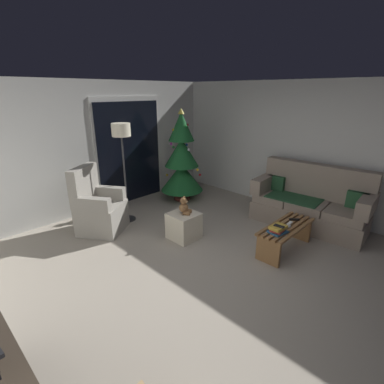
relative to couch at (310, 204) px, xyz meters
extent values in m
plane|color=#9E9384|center=(-2.32, 0.36, -0.40)|extent=(7.00, 7.00, 0.00)
cube|color=beige|center=(-2.32, 3.42, 0.85)|extent=(5.72, 0.12, 2.50)
cube|color=beige|center=(0.54, 0.36, 0.85)|extent=(0.12, 6.00, 2.50)
cube|color=silver|center=(-1.46, 3.35, 0.70)|extent=(1.60, 0.02, 2.20)
cube|color=black|center=(-1.46, 3.33, 0.65)|extent=(1.50, 0.02, 2.10)
cube|color=gray|center=(-0.07, -0.01, -0.23)|extent=(0.89, 1.95, 0.34)
cube|color=gray|center=(-0.04, -0.63, 0.01)|extent=(0.72, 0.65, 0.14)
cube|color=gray|center=(-0.09, -0.01, 0.01)|extent=(0.72, 0.65, 0.14)
cube|color=gray|center=(-0.13, 0.61, 0.01)|extent=(0.72, 0.65, 0.14)
cube|color=gray|center=(0.23, 0.01, 0.38)|extent=(0.33, 1.91, 0.60)
cube|color=gray|center=(-0.01, -0.87, 0.22)|extent=(0.77, 0.25, 0.28)
cube|color=gray|center=(-0.13, 0.86, 0.22)|extent=(0.77, 0.25, 0.28)
cube|color=#234C2D|center=(-0.12, 0.24, 0.09)|extent=(0.66, 0.94, 0.02)
cube|color=#234C2D|center=(0.14, -0.69, 0.22)|extent=(0.14, 0.33, 0.28)
cube|color=#234C2D|center=(0.04, 0.70, 0.22)|extent=(0.14, 0.33, 0.28)
cube|color=olive|center=(-1.12, -0.30, -0.01)|extent=(1.10, 0.05, 0.04)
cube|color=olive|center=(-1.12, -0.21, -0.01)|extent=(1.10, 0.05, 0.04)
cube|color=olive|center=(-1.12, -0.12, -0.01)|extent=(1.10, 0.05, 0.04)
cube|color=olive|center=(-1.12, -0.04, -0.01)|extent=(1.10, 0.05, 0.04)
cube|color=olive|center=(-1.12, 0.05, -0.01)|extent=(1.10, 0.05, 0.04)
cube|color=olive|center=(-1.61, -0.12, -0.21)|extent=(0.05, 0.36, 0.38)
cube|color=olive|center=(-0.63, -0.12, -0.21)|extent=(0.05, 0.36, 0.38)
cube|color=silver|center=(-1.05, -0.13, 0.02)|extent=(0.16, 0.06, 0.02)
cube|color=black|center=(-0.86, -0.12, 0.02)|extent=(0.14, 0.14, 0.02)
cube|color=#ADADB2|center=(-1.19, -0.17, 0.02)|extent=(0.16, 0.07, 0.02)
cube|color=#285684|center=(-1.42, -0.14, 0.03)|extent=(0.27, 0.24, 0.03)
cube|color=#A32D28|center=(-1.42, -0.14, 0.06)|extent=(0.20, 0.17, 0.04)
cube|color=#B79333|center=(-1.43, -0.15, 0.10)|extent=(0.25, 0.19, 0.04)
cube|color=black|center=(-1.44, -0.16, 0.13)|extent=(0.07, 0.15, 0.01)
cylinder|color=#4C1E19|center=(-0.69, 2.56, -0.35)|extent=(0.36, 0.36, 0.10)
cylinder|color=brown|center=(-0.69, 2.56, -0.24)|extent=(0.08, 0.08, 0.12)
cone|color=#195628|center=(-0.69, 2.56, 0.12)|extent=(0.92, 0.92, 0.60)
cone|color=#195628|center=(-0.69, 2.56, 0.66)|extent=(0.73, 0.73, 0.60)
cone|color=#195628|center=(-0.69, 2.56, 1.21)|extent=(0.54, 0.54, 0.60)
sphere|color=gold|center=(-0.55, 2.23, 0.31)|extent=(0.06, 0.06, 0.06)
sphere|color=#1E8C33|center=(-0.69, 2.82, 0.74)|extent=(0.06, 0.06, 0.06)
sphere|color=red|center=(-0.82, 2.41, 0.99)|extent=(0.06, 0.06, 0.06)
sphere|color=gold|center=(-0.77, 2.97, 0.09)|extent=(0.06, 0.06, 0.06)
sphere|color=#B233A5|center=(-0.90, 2.66, 0.86)|extent=(0.06, 0.06, 0.06)
sphere|color=red|center=(-0.37, 2.33, 0.14)|extent=(0.06, 0.06, 0.06)
sphere|color=#1E8C33|center=(-0.70, 2.42, 1.22)|extent=(0.06, 0.06, 0.06)
sphere|color=white|center=(-0.73, 2.31, 0.76)|extent=(0.06, 0.06, 0.06)
sphere|color=blue|center=(-0.46, 2.65, 0.78)|extent=(0.06, 0.06, 0.06)
sphere|color=red|center=(-0.56, 2.52, 1.23)|extent=(0.06, 0.06, 0.06)
sphere|color=#1E8C33|center=(-0.34, 2.53, 0.36)|extent=(0.06, 0.06, 0.06)
sphere|color=gold|center=(-0.83, 2.65, 1.14)|extent=(0.06, 0.06, 0.06)
cone|color=#EAD14C|center=(-0.69, 2.56, 1.51)|extent=(0.14, 0.14, 0.12)
cube|color=gray|center=(-2.71, 2.44, -0.24)|extent=(0.94, 0.94, 0.31)
cube|color=gray|center=(-2.71, 2.44, 0.00)|extent=(0.94, 0.94, 0.18)
cube|color=gray|center=(-2.86, 2.67, 0.41)|extent=(0.66, 0.51, 0.64)
cube|color=gray|center=(-2.46, 2.58, 0.20)|extent=(0.44, 0.56, 0.22)
cube|color=gray|center=(-2.93, 2.27, 0.20)|extent=(0.44, 0.56, 0.22)
cylinder|color=#2D2D30|center=(-2.16, 2.51, -0.39)|extent=(0.28, 0.28, 0.02)
cylinder|color=#2D2D30|center=(-2.16, 2.51, 0.40)|extent=(0.03, 0.03, 1.55)
cylinder|color=beige|center=(-2.16, 2.51, 1.27)|extent=(0.32, 0.32, 0.22)
cube|color=beige|center=(-1.92, 1.25, -0.18)|extent=(0.44, 0.44, 0.44)
cylinder|color=brown|center=(-1.84, 1.22, 0.07)|extent=(0.11, 0.13, 0.06)
cylinder|color=brown|center=(-1.93, 1.17, 0.07)|extent=(0.11, 0.13, 0.06)
sphere|color=brown|center=(-1.92, 1.25, 0.14)|extent=(0.15, 0.15, 0.15)
sphere|color=brown|center=(-1.92, 1.25, 0.25)|extent=(0.11, 0.11, 0.11)
sphere|color=#A37A51|center=(-1.89, 1.20, 0.24)|extent=(0.04, 0.04, 0.04)
sphere|color=brown|center=(-1.88, 1.27, 0.30)|extent=(0.04, 0.04, 0.04)
sphere|color=brown|center=(-1.95, 1.23, 0.30)|extent=(0.04, 0.04, 0.04)
sphere|color=brown|center=(-1.84, 1.26, 0.15)|extent=(0.06, 0.06, 0.06)
sphere|color=brown|center=(-1.97, 1.19, 0.15)|extent=(0.06, 0.06, 0.06)
camera|label=1|loc=(-4.84, -1.80, 1.90)|focal=26.78mm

